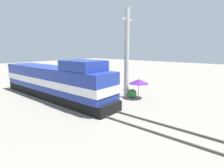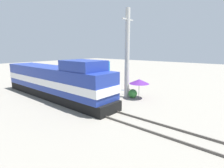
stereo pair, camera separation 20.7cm
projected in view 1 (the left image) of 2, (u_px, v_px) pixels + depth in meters
name	position (u px, v px, depth m)	size (l,w,h in m)	color
ground_plane	(90.00, 108.00, 15.86)	(120.00, 120.00, 0.00)	gray
rail_near	(84.00, 109.00, 15.30)	(0.08, 31.57, 0.15)	#4C4742
rail_far	(95.00, 105.00, 16.38)	(0.08, 31.57, 0.15)	#4C4742
locomotive	(56.00, 82.00, 18.75)	(2.95, 16.72, 4.29)	black
utility_pole	(127.00, 54.00, 18.53)	(1.80, 0.50, 9.37)	#B2B2AD
vendor_umbrella	(139.00, 81.00, 18.66)	(2.15, 2.15, 2.12)	#4C4C4C
billboard_sign	(104.00, 70.00, 21.07)	(1.95, 0.12, 3.78)	#595959
shrub_cluster	(132.00, 93.00, 19.18)	(0.96, 0.96, 0.96)	#388C38
person_bystander	(114.00, 89.00, 19.13)	(0.34, 0.34, 1.73)	#2D3347
bicycle	(122.00, 92.00, 20.42)	(1.84, 1.78, 0.71)	black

